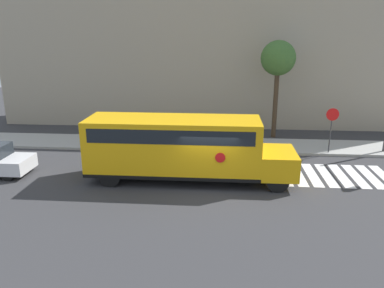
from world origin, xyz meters
name	(u,v)px	position (x,y,z in m)	size (l,w,h in m)	color
ground_plane	(209,187)	(0.00, 0.00, 0.00)	(60.00, 60.00, 0.00)	#333335
sidewalk_strip	(213,145)	(0.00, 6.50, 0.07)	(44.00, 3.00, 0.15)	#9E9E99
building_backdrop	(217,41)	(0.00, 13.00, 6.14)	(32.00, 4.00, 12.27)	#9E937F
crosswalk_stripes	(334,175)	(6.10, 2.00, 0.00)	(5.40, 3.20, 0.01)	white
school_bus	(180,145)	(-1.39, 0.86, 1.72)	(9.68, 2.57, 2.99)	#EAA80F
stop_sign	(331,124)	(6.69, 5.28, 1.81)	(0.71, 0.10, 2.74)	#38383A
tree_near_sidewalk	(278,60)	(4.01, 8.90, 5.11)	(2.22, 2.22, 6.33)	#423323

